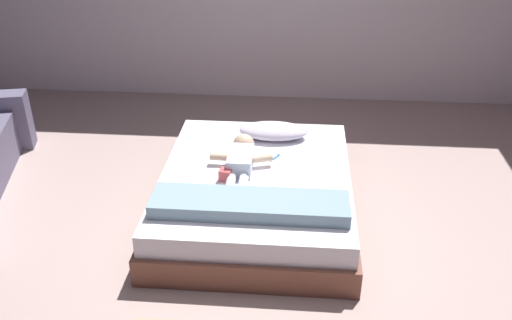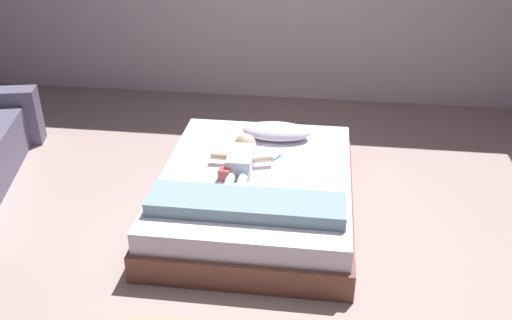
# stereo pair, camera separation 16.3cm
# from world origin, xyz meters

# --- Properties ---
(ground_plane) EXTENTS (8.00, 8.00, 0.00)m
(ground_plane) POSITION_xyz_m (0.00, 0.00, 0.00)
(ground_plane) COLOR #AF9690
(bed) EXTENTS (1.42, 1.77, 0.36)m
(bed) POSITION_xyz_m (0.16, 0.64, 0.18)
(bed) COLOR brown
(bed) RESTS_ON ground_plane
(pillow) EXTENTS (0.55, 0.28, 0.12)m
(pillow) POSITION_xyz_m (0.25, 1.20, 0.42)
(pillow) COLOR silver
(pillow) RESTS_ON bed
(baby) EXTENTS (0.47, 0.66, 0.16)m
(baby) POSITION_xyz_m (0.04, 0.72, 0.43)
(baby) COLOR white
(baby) RESTS_ON bed
(toothbrush) EXTENTS (0.07, 0.12, 0.02)m
(toothbrush) POSITION_xyz_m (0.29, 0.86, 0.37)
(toothbrush) COLOR #2C83DE
(toothbrush) RESTS_ON bed
(blanket) EXTENTS (1.28, 0.31, 0.09)m
(blanket) POSITION_xyz_m (0.16, 0.14, 0.41)
(blanket) COLOR #809EAE
(blanket) RESTS_ON bed
(toy_block) EXTENTS (0.09, 0.09, 0.08)m
(toy_block) POSITION_xyz_m (-0.05, 0.51, 0.40)
(toy_block) COLOR #D04D4E
(toy_block) RESTS_ON bed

